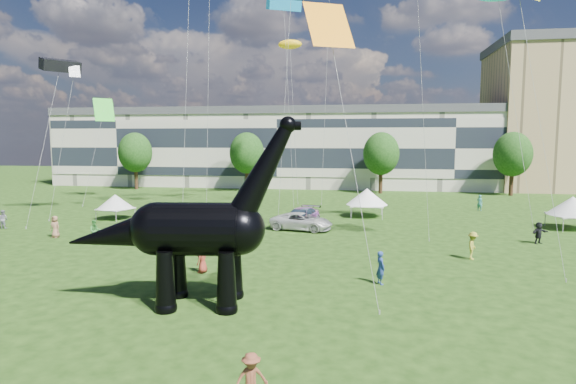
# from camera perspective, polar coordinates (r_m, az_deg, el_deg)

# --- Properties ---
(ground) EXTENTS (220.00, 220.00, 0.00)m
(ground) POSITION_cam_1_polar(r_m,az_deg,el_deg) (20.48, -7.54, -16.50)
(ground) COLOR #16330C
(ground) RESTS_ON ground
(terrace_row) EXTENTS (78.00, 11.00, 12.00)m
(terrace_row) POSITION_cam_1_polar(r_m,az_deg,el_deg) (81.23, -0.63, 4.96)
(terrace_row) COLOR beige
(terrace_row) RESTS_ON ground
(tree_far_left) EXTENTS (5.20, 5.20, 9.44)m
(tree_far_left) POSITION_cam_1_polar(r_m,az_deg,el_deg) (79.45, -17.66, 4.84)
(tree_far_left) COLOR #382314
(tree_far_left) RESTS_ON ground
(tree_mid_left) EXTENTS (5.20, 5.20, 9.44)m
(tree_mid_left) POSITION_cam_1_polar(r_m,az_deg,el_deg) (73.21, -4.91, 5.01)
(tree_mid_left) COLOR #382314
(tree_mid_left) RESTS_ON ground
(tree_mid_right) EXTENTS (5.20, 5.20, 9.44)m
(tree_mid_right) POSITION_cam_1_polar(r_m,az_deg,el_deg) (71.15, 11.00, 4.88)
(tree_mid_right) COLOR #382314
(tree_mid_right) RESTS_ON ground
(tree_far_right) EXTENTS (5.20, 5.20, 9.44)m
(tree_far_right) POSITION_cam_1_polar(r_m,az_deg,el_deg) (74.02, 25.10, 4.46)
(tree_far_right) COLOR #382314
(tree_far_right) RESTS_ON ground
(dinosaur_sculpture) EXTENTS (11.44, 3.46, 9.31)m
(dinosaur_sculpture) POSITION_cam_1_polar(r_m,az_deg,el_deg) (23.36, -11.61, -4.69)
(dinosaur_sculpture) COLOR black
(dinosaur_sculpture) RESTS_ON ground
(car_silver) EXTENTS (2.22, 4.25, 1.38)m
(car_silver) POSITION_cam_1_polar(r_m,az_deg,el_deg) (49.42, -16.46, -2.36)
(car_silver) COLOR #A7A8AC
(car_silver) RESTS_ON ground
(car_grey) EXTENTS (4.57, 1.74, 1.49)m
(car_grey) POSITION_cam_1_polar(r_m,az_deg,el_deg) (45.59, -14.72, -2.96)
(car_grey) COLOR slate
(car_grey) RESTS_ON ground
(car_white) EXTENTS (5.80, 3.53, 1.50)m
(car_white) POSITION_cam_1_polar(r_m,az_deg,el_deg) (42.02, 1.61, -3.52)
(car_white) COLOR silver
(car_white) RESTS_ON ground
(car_dark) EXTENTS (3.60, 5.92, 1.60)m
(car_dark) POSITION_cam_1_polar(r_m,az_deg,el_deg) (44.25, 1.53, -2.95)
(car_dark) COLOR #595960
(car_dark) RESTS_ON ground
(gazebo_near) EXTENTS (4.20, 4.20, 2.91)m
(gazebo_near) POSITION_cam_1_polar(r_m,az_deg,el_deg) (49.59, 9.33, -0.58)
(gazebo_near) COLOR white
(gazebo_near) RESTS_ON ground
(gazebo_far) EXTENTS (4.63, 4.63, 2.90)m
(gazebo_far) POSITION_cam_1_polar(r_m,az_deg,el_deg) (49.17, 30.65, -1.45)
(gazebo_far) COLOR silver
(gazebo_far) RESTS_ON ground
(gazebo_left) EXTENTS (4.33, 4.33, 2.45)m
(gazebo_left) POSITION_cam_1_polar(r_m,az_deg,el_deg) (50.66, -19.80, -1.09)
(gazebo_left) COLOR silver
(gazebo_left) RESTS_ON ground
(visitors) EXTENTS (45.97, 43.00, 1.85)m
(visitors) POSITION_cam_1_polar(r_m,az_deg,el_deg) (34.59, -0.66, -5.46)
(visitors) COLOR teal
(visitors) RESTS_ON ground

